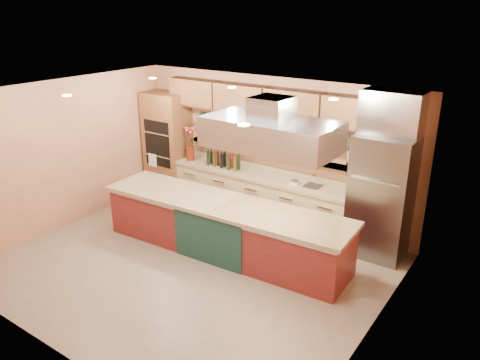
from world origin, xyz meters
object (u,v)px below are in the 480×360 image
Objects in this scene: copper_kettle at (232,125)px; kitchen_scale at (295,182)px; refrigerator at (381,197)px; green_canister at (252,128)px; island at (224,227)px; flower_vase at (190,153)px.

kitchen_scale is at bearing -7.93° from copper_kettle.
green_canister is (-2.71, 0.23, 0.75)m from refrigerator.
green_canister is (0.49, 0.00, 0.02)m from copper_kettle.
refrigerator is at bearing 30.33° from island.
flower_vase is at bearing 163.88° from kitchen_scale.
refrigerator is 2.68m from island.
green_canister reaches higher than flower_vase.
flower_vase is at bearing 140.57° from island.
kitchen_scale is at bearing 0.00° from flower_vase.
refrigerator reaches higher than copper_kettle.
kitchen_scale is (-1.62, 0.01, -0.08)m from refrigerator.
copper_kettle is 0.49m from green_canister.
copper_kettle is (-3.19, 0.23, 0.73)m from refrigerator.
refrigerator is 2.82m from green_canister.
refrigerator is 13.24× the size of copper_kettle.
kitchen_scale reaches higher than island.
kitchen_scale is 0.97× the size of copper_kettle.
flower_vase is (-1.94, 1.44, 0.63)m from island.
copper_kettle is at bearing 13.26° from flower_vase.
refrigerator is 4.13m from flower_vase.
copper_kettle is 0.94× the size of green_canister.
island is 28.59× the size of kitchen_scale.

